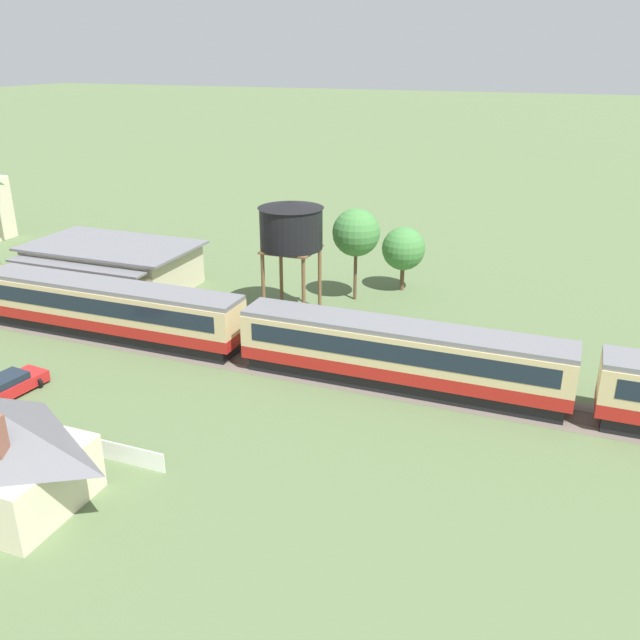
{
  "coord_description": "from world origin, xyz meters",
  "views": [
    {
      "loc": [
        -8.82,
        -35.55,
        18.96
      ],
      "look_at": [
        -23.33,
        1.83,
        2.81
      ],
      "focal_mm": 38.0,
      "sensor_mm": 36.0,
      "label": 1
    }
  ],
  "objects": [
    {
      "name": "passenger_train",
      "position": [
        -17.26,
        0.08,
        2.21
      ],
      "size": [
        103.02,
        3.01,
        3.97
      ],
      "color": "#AD1E19",
      "rests_on": "ground_plane"
    },
    {
      "name": "water_tower",
      "position": [
        -28.32,
        8.83,
        6.85
      ],
      "size": [
        4.85,
        4.85,
        8.73
      ],
      "color": "brown",
      "rests_on": "ground_plane"
    },
    {
      "name": "yard_tree_1",
      "position": [
        -24.87,
        13.62,
        5.53
      ],
      "size": [
        3.76,
        3.76,
        7.43
      ],
      "color": "brown",
      "rests_on": "ground_plane"
    },
    {
      "name": "railway_track",
      "position": [
        -18.8,
        0.08,
        0.01
      ],
      "size": [
        165.55,
        3.6,
        0.04
      ],
      "color": "#665B51",
      "rests_on": "ground_plane"
    },
    {
      "name": "station_building",
      "position": [
        -45.07,
        9.34,
        1.85
      ],
      "size": [
        14.1,
        9.47,
        3.66
      ],
      "color": "beige",
      "rests_on": "ground_plane"
    },
    {
      "name": "yard_tree_0",
      "position": [
        -21.9,
        17.18,
        3.59
      ],
      "size": [
        3.57,
        3.57,
        5.39
      ],
      "color": "brown",
      "rests_on": "ground_plane"
    },
    {
      "name": "parked_car_red",
      "position": [
        -38.63,
        -9.22,
        0.6
      ],
      "size": [
        2.51,
        4.57,
        1.25
      ],
      "rotation": [
        0.0,
        0.0,
        1.46
      ],
      "color": "red",
      "rests_on": "ground_plane"
    }
  ]
}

